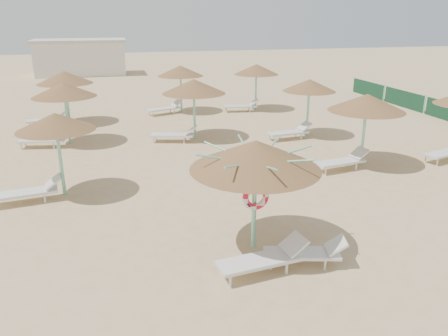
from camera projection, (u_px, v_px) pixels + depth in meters
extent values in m
plane|color=tan|center=(266.00, 242.00, 11.01)|extent=(120.00, 120.00, 0.00)
cylinder|color=#7CD8B3|center=(254.00, 205.00, 10.41)|extent=(0.11, 0.11, 2.30)
cone|color=brown|center=(255.00, 155.00, 10.00)|extent=(3.06, 3.06, 0.69)
cylinder|color=#7CD8B3|center=(255.00, 165.00, 10.08)|extent=(0.20, 0.20, 0.12)
cylinder|color=#7CD8B3|center=(284.00, 154.00, 10.18)|extent=(1.38, 0.04, 0.35)
cylinder|color=#7CD8B3|center=(268.00, 149.00, 10.59)|extent=(1.01, 1.01, 0.35)
cylinder|color=#7CD8B3|center=(246.00, 148.00, 10.66)|extent=(0.04, 1.38, 0.35)
cylinder|color=#7CD8B3|center=(229.00, 152.00, 10.35)|extent=(1.01, 1.01, 0.35)
cylinder|color=#7CD8B3|center=(226.00, 159.00, 9.85)|extent=(1.38, 0.04, 0.35)
cylinder|color=#7CD8B3|center=(241.00, 165.00, 9.44)|extent=(1.01, 1.01, 0.35)
cylinder|color=#7CD8B3|center=(266.00, 167.00, 9.37)|extent=(0.04, 1.38, 0.35)
cylinder|color=#7CD8B3|center=(284.00, 162.00, 9.68)|extent=(1.01, 1.01, 0.35)
torus|color=red|center=(256.00, 197.00, 10.24)|extent=(0.65, 0.15, 0.65)
cylinder|color=silver|center=(230.00, 281.00, 9.16)|extent=(0.06, 0.06, 0.28)
cylinder|color=silver|center=(222.00, 269.00, 9.60)|extent=(0.06, 0.06, 0.28)
cylinder|color=silver|center=(287.00, 268.00, 9.63)|extent=(0.06, 0.06, 0.28)
cylinder|color=silver|center=(276.00, 257.00, 10.07)|extent=(0.06, 0.06, 0.28)
cube|color=silver|center=(260.00, 261.00, 9.60)|extent=(1.96, 0.85, 0.08)
cube|color=silver|center=(294.00, 244.00, 9.81)|extent=(0.55, 0.65, 0.36)
cylinder|color=silver|center=(271.00, 265.00, 9.80)|extent=(0.05, 0.05, 0.25)
cylinder|color=silver|center=(269.00, 254.00, 10.22)|extent=(0.05, 0.05, 0.25)
cylinder|color=silver|center=(325.00, 265.00, 9.79)|extent=(0.05, 0.05, 0.25)
cylinder|color=silver|center=(321.00, 254.00, 10.22)|extent=(0.05, 0.05, 0.25)
cube|color=silver|center=(302.00, 253.00, 9.95)|extent=(1.80, 0.98, 0.07)
cube|color=silver|center=(336.00, 245.00, 9.88)|extent=(0.56, 0.64, 0.33)
cylinder|color=#7CD8B3|center=(60.00, 160.00, 13.59)|extent=(0.11, 0.11, 2.30)
cone|color=brown|center=(55.00, 122.00, 13.18)|extent=(2.36, 2.36, 0.53)
cylinder|color=#7CD8B3|center=(56.00, 129.00, 13.25)|extent=(0.20, 0.20, 0.12)
cylinder|color=silver|center=(45.00, 199.00, 13.28)|extent=(0.06, 0.06, 0.28)
cylinder|color=silver|center=(44.00, 193.00, 13.72)|extent=(0.06, 0.06, 0.28)
cube|color=silver|center=(24.00, 193.00, 13.24)|extent=(1.97, 0.89, 0.08)
cube|color=silver|center=(53.00, 182.00, 13.47)|extent=(0.57, 0.66, 0.36)
cylinder|color=#7CD8B3|center=(67.00, 118.00, 19.11)|extent=(0.11, 0.11, 2.30)
cone|color=brown|center=(64.00, 90.00, 18.69)|extent=(2.73, 2.73, 0.61)
cylinder|color=#7CD8B3|center=(64.00, 95.00, 18.78)|extent=(0.20, 0.20, 0.12)
cylinder|color=silver|center=(21.00, 146.00, 18.53)|extent=(0.06, 0.06, 0.28)
cylinder|color=silver|center=(25.00, 143.00, 19.00)|extent=(0.06, 0.06, 0.28)
cylinder|color=silver|center=(54.00, 146.00, 18.62)|extent=(0.06, 0.06, 0.28)
cylinder|color=silver|center=(57.00, 143.00, 19.09)|extent=(0.06, 0.06, 0.28)
cube|color=silver|center=(42.00, 140.00, 18.76)|extent=(1.98, 0.95, 0.08)
cube|color=silver|center=(61.00, 135.00, 18.74)|extent=(0.58, 0.68, 0.36)
cylinder|color=#7CD8B3|center=(67.00, 101.00, 22.73)|extent=(0.11, 0.11, 2.30)
cone|color=brown|center=(65.00, 77.00, 22.31)|extent=(2.81, 2.81, 0.63)
cylinder|color=#7CD8B3|center=(65.00, 82.00, 22.40)|extent=(0.20, 0.20, 0.12)
cylinder|color=silver|center=(30.00, 126.00, 21.95)|extent=(0.06, 0.06, 0.28)
cylinder|color=silver|center=(30.00, 124.00, 22.39)|extent=(0.06, 0.06, 0.28)
cylinder|color=silver|center=(58.00, 124.00, 22.40)|extent=(0.06, 0.06, 0.28)
cylinder|color=silver|center=(58.00, 121.00, 22.85)|extent=(0.06, 0.06, 0.28)
cube|color=silver|center=(46.00, 120.00, 22.38)|extent=(1.96, 0.83, 0.08)
cube|color=silver|center=(63.00, 114.00, 22.59)|extent=(0.55, 0.65, 0.36)
cylinder|color=#7CD8B3|center=(194.00, 114.00, 19.95)|extent=(0.11, 0.11, 2.30)
cone|color=brown|center=(194.00, 86.00, 19.53)|extent=(2.87, 2.87, 0.65)
cylinder|color=#7CD8B3|center=(194.00, 92.00, 19.61)|extent=(0.20, 0.20, 0.12)
cylinder|color=silver|center=(154.00, 140.00, 19.45)|extent=(0.06, 0.06, 0.28)
cylinder|color=silver|center=(156.00, 137.00, 19.92)|extent=(0.06, 0.06, 0.28)
cylinder|color=silver|center=(184.00, 140.00, 19.40)|extent=(0.06, 0.06, 0.28)
cylinder|color=silver|center=(185.00, 137.00, 19.88)|extent=(0.06, 0.06, 0.28)
cube|color=silver|center=(172.00, 135.00, 19.60)|extent=(2.00, 1.14, 0.08)
cube|color=silver|center=(191.00, 130.00, 19.49)|extent=(0.64, 0.71, 0.36)
cylinder|color=#7CD8B3|center=(181.00, 92.00, 25.38)|extent=(0.11, 0.11, 2.30)
cone|color=brown|center=(180.00, 71.00, 24.97)|extent=(2.64, 2.64, 0.60)
cylinder|color=#7CD8B3|center=(180.00, 75.00, 25.05)|extent=(0.20, 0.20, 0.12)
cylinder|color=silver|center=(153.00, 114.00, 24.47)|extent=(0.06, 0.06, 0.28)
cylinder|color=silver|center=(149.00, 113.00, 24.86)|extent=(0.06, 0.06, 0.28)
cylinder|color=silver|center=(174.00, 111.00, 25.19)|extent=(0.06, 0.06, 0.28)
cylinder|color=silver|center=(170.00, 110.00, 25.58)|extent=(0.06, 0.06, 0.28)
cube|color=silver|center=(164.00, 109.00, 25.03)|extent=(2.00, 1.22, 0.08)
cube|color=silver|center=(177.00, 103.00, 25.40)|extent=(0.66, 0.73, 0.36)
cylinder|color=#7CD8B3|center=(363.00, 135.00, 16.36)|extent=(0.11, 0.11, 2.30)
cone|color=brown|center=(367.00, 102.00, 15.95)|extent=(2.80, 2.80, 0.63)
cylinder|color=#7CD8B3|center=(366.00, 109.00, 16.03)|extent=(0.20, 0.20, 0.12)
cylinder|color=silver|center=(326.00, 172.00, 15.56)|extent=(0.06, 0.06, 0.28)
cylinder|color=silver|center=(318.00, 167.00, 15.99)|extent=(0.06, 0.06, 0.28)
cylinder|color=silver|center=(356.00, 167.00, 16.06)|extent=(0.06, 0.06, 0.28)
cylinder|color=silver|center=(347.00, 163.00, 16.50)|extent=(0.06, 0.06, 0.28)
cube|color=silver|center=(340.00, 162.00, 16.02)|extent=(1.97, 0.90, 0.08)
cube|color=silver|center=(359.00, 153.00, 16.25)|extent=(0.57, 0.67, 0.36)
cylinder|color=#7CD8B3|center=(308.00, 112.00, 20.33)|extent=(0.11, 0.11, 2.30)
cone|color=brown|center=(309.00, 85.00, 19.92)|extent=(2.43, 2.43, 0.55)
cylinder|color=#7CD8B3|center=(309.00, 90.00, 20.00)|extent=(0.20, 0.20, 0.12)
cylinder|color=silver|center=(275.00, 139.00, 19.56)|extent=(0.06, 0.06, 0.28)
cylinder|color=silver|center=(270.00, 137.00, 20.00)|extent=(0.06, 0.06, 0.28)
cylinder|color=silver|center=(301.00, 137.00, 20.01)|extent=(0.06, 0.06, 0.28)
cylinder|color=silver|center=(296.00, 134.00, 20.45)|extent=(0.06, 0.06, 0.28)
cube|color=silver|center=(288.00, 133.00, 19.99)|extent=(1.96, 0.82, 0.08)
cube|color=silver|center=(305.00, 126.00, 20.19)|extent=(0.55, 0.65, 0.36)
cylinder|color=#7CD8B3|center=(256.00, 90.00, 26.06)|extent=(0.11, 0.11, 2.30)
cone|color=brown|center=(256.00, 69.00, 25.65)|extent=(2.62, 2.62, 0.59)
cylinder|color=#7CD8B3|center=(256.00, 73.00, 25.73)|extent=(0.20, 0.20, 0.12)
cylinder|color=silver|center=(227.00, 110.00, 25.45)|extent=(0.06, 0.06, 0.28)
cylinder|color=silver|center=(226.00, 109.00, 25.92)|extent=(0.06, 0.06, 0.28)
cylinder|color=silver|center=(250.00, 110.00, 25.60)|extent=(0.06, 0.06, 0.28)
cylinder|color=silver|center=(248.00, 108.00, 26.06)|extent=(0.06, 0.06, 0.28)
cube|color=silver|center=(240.00, 106.00, 25.71)|extent=(1.97, 0.88, 0.08)
cube|color=silver|center=(254.00, 102.00, 25.72)|extent=(0.56, 0.66, 0.36)
cylinder|color=silver|center=(437.00, 162.00, 16.53)|extent=(0.06, 0.06, 0.28)
cylinder|color=silver|center=(426.00, 159.00, 16.94)|extent=(0.06, 0.06, 0.28)
cylinder|color=silver|center=(447.00, 153.00, 17.59)|extent=(0.06, 0.06, 0.28)
cube|color=silver|center=(445.00, 153.00, 17.06)|extent=(2.00, 1.13, 0.08)
cube|color=silver|center=(81.00, 59.00, 41.06)|extent=(8.00, 4.00, 3.00)
cube|color=beige|center=(79.00, 41.00, 40.52)|extent=(8.40, 4.40, 0.25)
cube|color=#1A4F2F|center=(404.00, 99.00, 26.93)|extent=(0.08, 3.80, 1.00)
cylinder|color=#7CD8B3|center=(425.00, 104.00, 25.17)|extent=(0.08, 0.08, 1.10)
cube|color=#1A4F2F|center=(368.00, 89.00, 30.58)|extent=(0.08, 3.80, 1.00)
cylinder|color=#7CD8B3|center=(384.00, 93.00, 28.83)|extent=(0.08, 0.08, 1.10)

